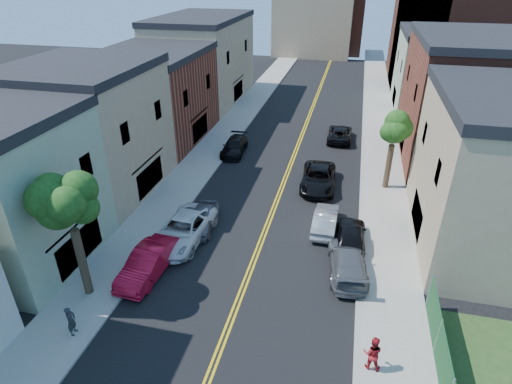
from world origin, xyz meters
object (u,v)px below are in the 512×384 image
Objects in this scene: grey_car_left at (202,219)px; black_car_right at (351,236)px; black_suv_lane at (318,178)px; pedestrian_left at (71,321)px; black_car_left at (234,146)px; dark_car_right_far at (340,133)px; pedestrian_right at (372,353)px; white_pickup at (184,229)px; red_sedan at (148,263)px; silver_car_right at (325,220)px; grey_car_right at (348,261)px.

grey_car_left is 9.66m from black_car_right.
pedestrian_left is at bearing -120.76° from black_suv_lane.
black_car_left is at bearing 146.91° from black_suv_lane.
black_car_right is 18.08m from dark_car_right_far.
pedestrian_right is (13.67, 1.27, 0.07)m from pedestrian_left.
black_suv_lane is (8.24, -4.94, 0.10)m from black_car_left.
black_car_left is (-0.69, 14.16, -0.12)m from white_pickup.
silver_car_right is at bearing 40.76° from red_sedan.
black_car_left is 2.98× the size of pedestrian_left.
pedestrian_left is (-9.70, -17.77, 0.16)m from black_suv_lane.
white_pickup reaches higher than grey_car_left.
white_pickup is 8.82m from pedestrian_left.
white_pickup is at bearing 83.22° from red_sedan.
dark_car_right_far is at bearing 70.60° from white_pickup.
pedestrian_left is (-12.39, -7.73, 0.19)m from grey_car_right.
red_sedan is 12.74m from pedestrian_right.
red_sedan is at bearing 8.28° from grey_car_right.
silver_car_right reaches higher than black_car_left.
black_car_left is 2.73× the size of pedestrian_right.
grey_car_left is 0.91× the size of black_car_right.
red_sedan reaches higher than dark_car_right_far.
grey_car_right reaches higher than grey_car_left.
black_car_left is at bearing 94.08° from red_sedan.
grey_car_right is at bearing -74.67° from pedestrian_right.
grey_car_left reaches higher than black_car_left.
grey_car_right is (9.59, -2.43, 0.04)m from grey_car_left.
white_pickup reaches higher than silver_car_right.
red_sedan is at bearing -92.82° from black_car_left.
grey_car_right is 10.40m from black_suv_lane.
red_sedan is 1.13× the size of silver_car_right.
white_pickup is 1.36× the size of silver_car_right.
grey_car_left is 0.80× the size of grey_car_right.
silver_car_right is at bearing -70.55° from pedestrian_right.
grey_car_left is at bearing 72.26° from white_pickup.
black_car_right is at bearing -59.35° from pedestrian_left.
pedestrian_left reaches higher than dark_car_right_far.
pedestrian_left is (-12.47, -10.27, 0.16)m from black_car_right.
red_sedan reaches higher than black_car_right.
grey_car_right is at bearing -66.90° from pedestrian_left.
silver_car_right is (9.31, 6.93, -0.09)m from red_sedan.
pedestrian_left is (-1.47, -4.94, 0.14)m from red_sedan.
black_car_left is (-1.34, 12.56, -0.02)m from grey_car_left.
black_suv_lane reaches higher than grey_car_left.
black_suv_lane reaches higher than black_car_left.
grey_car_right is at bearing 18.38° from red_sedan.
black_car_left is at bearing -48.50° from silver_car_right.
silver_car_right is (8.61, 3.32, -0.10)m from white_pickup.
grey_car_right is 2.55m from black_car_right.
black_suv_lane is (-2.76, 7.50, 0.01)m from black_car_right.
black_car_left is at bearing -59.92° from grey_car_right.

